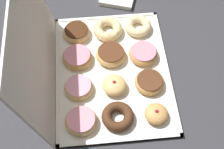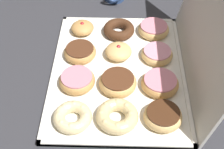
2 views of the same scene
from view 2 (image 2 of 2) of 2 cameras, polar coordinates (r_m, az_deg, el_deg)
ground_plane at (r=1.07m, az=1.24°, el=0.25°), size 3.00×3.00×0.00m
donut_box at (r=1.06m, az=1.24°, el=0.45°), size 0.57×0.43×0.01m
box_lid_open at (r=0.97m, az=16.99°, el=8.02°), size 0.57×0.08×0.39m
jelly_filled_donut_0 at (r=1.20m, az=-5.11°, el=8.23°), size 0.08×0.08×0.04m
chocolate_frosted_donut_1 at (r=1.10m, az=-5.52°, el=4.01°), size 0.11×0.11×0.04m
pink_frosted_donut_2 at (r=1.01m, az=-6.03°, el=-0.98°), size 0.11×0.11×0.04m
cruller_donut_3 at (r=0.92m, az=-6.81°, el=-7.45°), size 0.11×0.11×0.04m
chocolate_cake_ring_donut_4 at (r=1.19m, az=1.35°, el=7.97°), size 0.11×0.11×0.04m
jelly_filled_donut_5 at (r=1.10m, az=1.20°, el=4.11°), size 0.09×0.09×0.05m
chocolate_frosted_donut_6 at (r=1.00m, az=1.46°, el=-1.37°), size 0.12×0.12×0.04m
cruller_donut_7 at (r=0.92m, az=0.91°, el=-7.31°), size 0.12×0.12×0.04m
pink_frosted_donut_8 at (r=1.21m, az=7.51°, el=7.99°), size 0.11×0.11×0.04m
pink_frosted_donut_9 at (r=1.10m, az=8.12°, el=3.63°), size 0.11×0.11×0.03m
pink_frosted_donut_10 at (r=1.01m, az=8.65°, el=-1.53°), size 0.12×0.12×0.04m
chocolate_frosted_donut_11 at (r=0.93m, az=9.18°, el=-7.23°), size 0.11×0.11×0.04m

